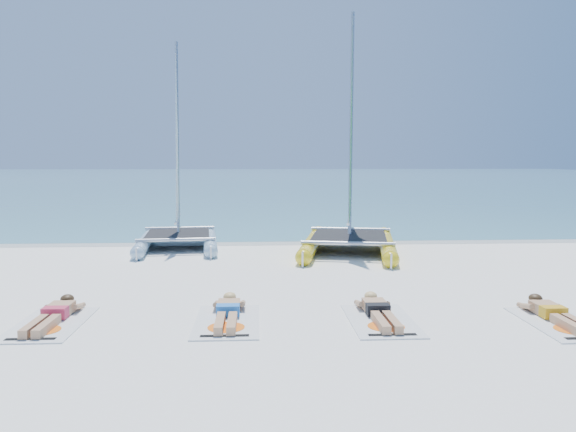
% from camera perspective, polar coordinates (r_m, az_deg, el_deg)
% --- Properties ---
extents(ground, '(140.00, 140.00, 0.00)m').
position_cam_1_polar(ground, '(11.75, -4.37, -6.64)').
color(ground, white).
rests_on(ground, ground).
extents(sea, '(140.00, 115.00, 0.01)m').
position_cam_1_polar(sea, '(74.51, -3.35, 3.93)').
color(sea, '#75B5C4').
rests_on(sea, ground).
extents(wet_sand_strip, '(140.00, 1.40, 0.01)m').
position_cam_1_polar(wet_sand_strip, '(17.16, -3.99, -2.64)').
color(wet_sand_strip, silver).
rests_on(wet_sand_strip, ground).
extents(catamaran_blue, '(2.58, 4.74, 6.23)m').
position_cam_1_polar(catamaran_blue, '(16.42, -11.19, 3.38)').
color(catamaran_blue, '#A6CBDA').
rests_on(catamaran_blue, ground).
extents(catamaran_yellow, '(3.35, 5.61, 6.96)m').
position_cam_1_polar(catamaran_yellow, '(15.85, 6.36, 4.58)').
color(catamaran_yellow, yellow).
rests_on(catamaran_yellow, ground).
extents(towel_a, '(1.00, 1.85, 0.02)m').
position_cam_1_polar(towel_a, '(9.50, -23.03, -10.07)').
color(towel_a, white).
rests_on(towel_a, ground).
extents(sunbather_a, '(0.37, 1.73, 0.26)m').
position_cam_1_polar(sunbather_a, '(9.65, -22.67, -9.15)').
color(sunbather_a, tan).
rests_on(sunbather_a, towel_a).
extents(towel_b, '(1.00, 1.85, 0.02)m').
position_cam_1_polar(towel_b, '(8.96, -6.19, -10.60)').
color(towel_b, white).
rests_on(towel_b, ground).
extents(sunbather_b, '(0.37, 1.73, 0.26)m').
position_cam_1_polar(sunbather_b, '(9.11, -6.13, -9.60)').
color(sunbather_b, tan).
rests_on(sunbather_b, towel_b).
extents(towel_c, '(1.00, 1.85, 0.02)m').
position_cam_1_polar(towel_c, '(9.07, 9.42, -10.43)').
color(towel_c, white).
rests_on(towel_c, ground).
extents(sunbather_c, '(0.37, 1.73, 0.26)m').
position_cam_1_polar(sunbather_c, '(9.22, 9.17, -9.45)').
color(sunbather_c, tan).
rests_on(sunbather_c, towel_c).
extents(towel_d, '(1.00, 1.85, 0.02)m').
position_cam_1_polar(towel_d, '(9.76, 25.97, -9.78)').
color(towel_d, white).
rests_on(towel_d, ground).
extents(sunbather_d, '(0.37, 1.73, 0.26)m').
position_cam_1_polar(sunbather_d, '(9.89, 25.46, -8.90)').
color(sunbather_d, tan).
rests_on(sunbather_d, towel_d).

